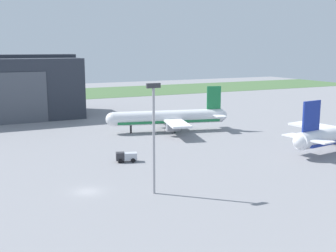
% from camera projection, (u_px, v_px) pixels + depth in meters
% --- Properties ---
extents(ground_plane, '(440.00, 440.00, 0.00)m').
position_uv_depth(ground_plane, '(87.00, 192.00, 73.27)').
color(ground_plane, gray).
extents(grass_field_strip, '(440.00, 56.00, 0.08)m').
position_uv_depth(grass_field_strip, '(4.00, 97.00, 212.97)').
color(grass_field_strip, '#496B3E').
rests_on(grass_field_strip, ground_plane).
extents(airliner_far_left, '(35.75, 29.29, 13.24)m').
position_uv_depth(airliner_far_left, '(168.00, 118.00, 124.69)').
color(airliner_far_left, white).
rests_on(airliner_far_left, ground_plane).
extents(fuel_bowser, '(4.82, 3.03, 2.17)m').
position_uv_depth(fuel_bowser, '(126.00, 156.00, 92.04)').
color(fuel_bowser, '#2D2D33').
rests_on(fuel_bowser, ground_plane).
extents(apron_light_mast, '(2.40, 0.50, 18.87)m').
position_uv_depth(apron_light_mast, '(154.00, 130.00, 70.35)').
color(apron_light_mast, '#99999E').
rests_on(apron_light_mast, ground_plane).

